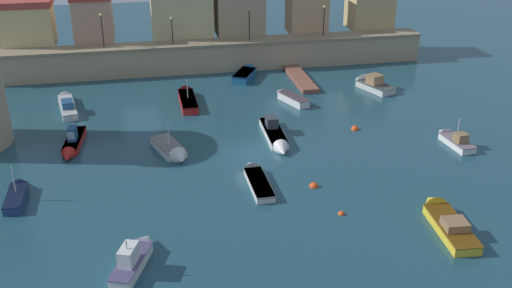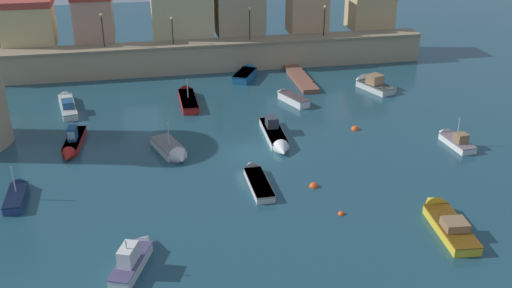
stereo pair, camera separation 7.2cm
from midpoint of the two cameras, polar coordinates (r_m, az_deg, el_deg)
name	(u,v)px [view 1 (the left image)]	position (r m, az deg, el deg)	size (l,w,h in m)	color
ground_plane	(252,152)	(47.63, -0.40, -0.75)	(123.68, 123.68, 0.00)	#1E4756
quay_wall	(215,55)	(67.36, -4.00, 8.48)	(47.81, 2.99, 3.25)	tan
old_town_backdrop	(201,6)	(69.71, -5.30, 13.10)	(44.75, 6.10, 8.98)	#D4BE81
pier_dock	(300,78)	(64.11, 4.25, 6.29)	(1.73, 8.57, 0.70)	brown
quay_lamp_0	(102,25)	(65.96, -14.62, 11.00)	(0.32, 0.32, 3.63)	black
quay_lamp_1	(172,26)	(66.04, -8.11, 11.20)	(0.32, 0.32, 2.94)	black
quay_lamp_2	(249,18)	(66.94, -0.68, 11.97)	(0.32, 0.32, 3.60)	black
quay_lamp_3	(324,16)	(69.04, 6.53, 12.14)	(0.32, 0.32, 3.46)	black
moored_boat_0	(246,73)	(64.90, -0.96, 6.79)	(3.68, 5.07, 1.50)	#195689
moored_boat_1	(187,97)	(58.47, -6.68, 4.46)	(1.51, 6.89, 2.94)	red
moored_boat_2	(370,83)	(62.81, 10.84, 5.74)	(3.57, 5.41, 2.14)	silver
moored_boat_3	(134,257)	(35.16, -11.65, -10.56)	(2.91, 5.08, 2.47)	white
moored_boat_4	(445,219)	(39.90, 17.61, -6.87)	(2.21, 6.61, 1.65)	gold
moored_boat_5	(72,144)	(50.29, -17.26, 0.03)	(1.75, 6.22, 2.70)	red
moored_boat_6	(17,193)	(44.21, -21.98, -4.40)	(1.21, 4.61, 2.81)	navy
moored_boat_7	(290,97)	(58.12, 3.23, 4.51)	(2.82, 4.80, 1.13)	white
moored_boat_8	(256,177)	(43.16, -0.06, -3.24)	(1.42, 5.96, 1.24)	silver
moored_boat_9	(453,139)	(51.57, 18.36, 0.46)	(1.65, 4.53, 2.78)	white
moored_boat_10	(172,151)	(47.42, -8.10, -0.65)	(3.06, 5.17, 2.96)	silver
moored_boat_11	(67,103)	(59.26, -17.75, 3.73)	(2.50, 7.28, 1.55)	white
moored_boat_12	(276,136)	(49.45, 1.85, 0.76)	(1.59, 7.14, 1.86)	white
mooring_buoy_0	(355,129)	(52.44, 9.43, 1.39)	(0.69, 0.69, 0.69)	#EA4C19
mooring_buoy_1	(341,214)	(39.69, 8.14, -6.69)	(0.44, 0.44, 0.44)	#EA4C19
mooring_buoy_2	(314,187)	(42.71, 5.52, -4.10)	(0.65, 0.65, 0.65)	#EA4C19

